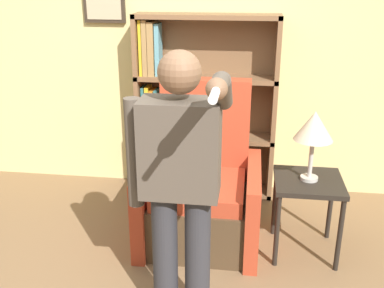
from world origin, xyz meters
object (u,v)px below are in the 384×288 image
(side_table, at_px, (308,191))
(bookcase, at_px, (193,107))
(person_standing, at_px, (180,178))
(table_lamp, at_px, (314,128))
(armchair, at_px, (201,193))

(side_table, bearing_deg, bookcase, 135.72)
(person_standing, height_order, table_lamp, person_standing)
(armchair, xyz_separation_m, table_lamp, (0.80, -0.12, 0.62))
(side_table, bearing_deg, table_lamp, 45.00)
(bookcase, xyz_separation_m, armchair, (0.18, -0.83, -0.46))
(bookcase, relative_size, side_table, 2.80)
(person_standing, bearing_deg, bookcase, 95.29)
(armchair, height_order, table_lamp, armchair)
(bookcase, height_order, side_table, bookcase)
(bookcase, distance_m, person_standing, 1.79)
(table_lamp, bearing_deg, person_standing, -134.31)
(armchair, bearing_deg, side_table, -8.68)
(person_standing, relative_size, side_table, 2.74)
(bookcase, xyz_separation_m, person_standing, (0.16, -1.78, 0.11))
(armchair, height_order, side_table, armchair)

